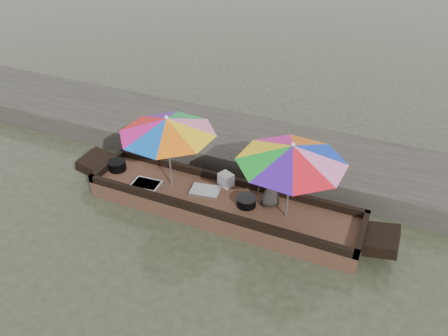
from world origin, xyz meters
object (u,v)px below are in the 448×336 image
at_px(tray_scallop, 205,191).
at_px(supply_bag, 226,180).
at_px(boat_hull, 222,206).
at_px(umbrella_bow, 169,152).
at_px(charcoal_grill, 246,202).
at_px(umbrella_stern, 289,182).
at_px(cooking_pot, 117,165).
at_px(vendor, 271,183).
at_px(tray_crayfish, 146,185).

distance_m(tray_scallop, supply_bag, 0.49).
distance_m(boat_hull, umbrella_bow, 1.46).
xyz_separation_m(charcoal_grill, umbrella_stern, (0.78, 0.00, 0.69)).
bearing_deg(tray_scallop, boat_hull, -7.80).
distance_m(supply_bag, umbrella_bow, 1.27).
xyz_separation_m(tray_scallop, charcoal_grill, (0.89, -0.05, 0.06)).
relative_size(supply_bag, umbrella_bow, 0.15).
bearing_deg(cooking_pot, tray_scallop, 0.65).
xyz_separation_m(tray_scallop, vendor, (1.28, 0.14, 0.46)).
bearing_deg(supply_bag, charcoal_grill, -36.11).
height_order(tray_scallop, umbrella_stern, umbrella_stern).
relative_size(tray_scallop, umbrella_bow, 0.31).
height_order(boat_hull, umbrella_bow, umbrella_bow).
bearing_deg(charcoal_grill, cooking_pot, 179.43).
height_order(tray_scallop, vendor, vendor).
height_order(boat_hull, supply_bag, supply_bag).
relative_size(cooking_pot, tray_scallop, 0.65).
xyz_separation_m(cooking_pot, umbrella_stern, (3.72, -0.03, 0.68)).
distance_m(boat_hull, cooking_pot, 2.46).
height_order(boat_hull, cooking_pot, cooking_pot).
height_order(supply_bag, vendor, vendor).
bearing_deg(vendor, umbrella_bow, -27.90).
bearing_deg(umbrella_stern, vendor, 152.77).
bearing_deg(cooking_pot, boat_hull, -0.69).
bearing_deg(umbrella_bow, cooking_pot, 178.74).
bearing_deg(vendor, tray_crayfish, -22.74).
bearing_deg(umbrella_stern, umbrella_bow, 180.00).
relative_size(supply_bag, vendor, 0.28).
height_order(charcoal_grill, umbrella_bow, umbrella_bow).
relative_size(tray_crayfish, umbrella_stern, 0.30).
distance_m(cooking_pot, charcoal_grill, 2.95).
distance_m(tray_crayfish, umbrella_stern, 2.92).
xyz_separation_m(boat_hull, tray_scallop, (-0.38, 0.05, 0.21)).
height_order(tray_crayfish, tray_scallop, tray_crayfish).
xyz_separation_m(tray_crayfish, vendor, (2.44, 0.46, 0.45)).
xyz_separation_m(vendor, umbrella_bow, (-2.01, -0.20, 0.28)).
xyz_separation_m(cooking_pot, charcoal_grill, (2.95, -0.03, -0.01)).
relative_size(charcoal_grill, vendor, 0.37).
bearing_deg(boat_hull, cooking_pot, 179.31).
bearing_deg(vendor, boat_hull, -21.15).
xyz_separation_m(umbrella_bow, umbrella_stern, (2.39, 0.00, 0.00)).
relative_size(tray_scallop, charcoal_grill, 1.56).
xyz_separation_m(tray_scallop, supply_bag, (0.27, 0.40, 0.10)).
distance_m(charcoal_grill, umbrella_bow, 1.75).
xyz_separation_m(tray_crayfish, umbrella_stern, (2.82, 0.27, 0.73)).
distance_m(tray_scallop, umbrella_bow, 1.04).
xyz_separation_m(tray_scallop, umbrella_stern, (1.67, -0.05, 0.74)).
bearing_deg(tray_crayfish, supply_bag, 26.69).
xyz_separation_m(boat_hull, umbrella_bow, (-1.11, 0.00, 0.95)).
bearing_deg(umbrella_stern, tray_crayfish, -174.61).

